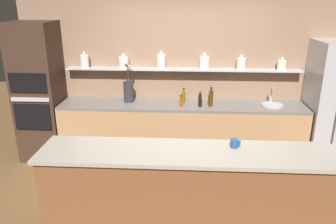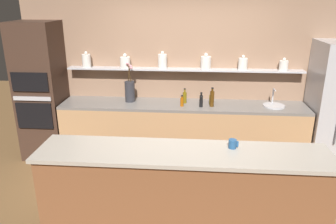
{
  "view_description": "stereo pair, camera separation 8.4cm",
  "coord_description": "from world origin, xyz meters",
  "px_view_note": "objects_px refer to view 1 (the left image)",
  "views": [
    {
      "loc": [
        0.0,
        -3.51,
        2.45
      ],
      "look_at": [
        -0.22,
        0.33,
        1.11
      ],
      "focal_mm": 35.0,
      "sensor_mm": 36.0,
      "label": 1
    },
    {
      "loc": [
        0.09,
        -3.51,
        2.45
      ],
      "look_at": [
        -0.22,
        0.33,
        1.11
      ],
      "focal_mm": 35.0,
      "sensor_mm": 36.0,
      "label": 2
    }
  ],
  "objects_px": {
    "flower_vase": "(128,91)",
    "bottle_sauce_0": "(200,102)",
    "oven_tower": "(39,92)",
    "bottle_spirit_3": "(211,98)",
    "coffee_mug": "(234,143)",
    "bottle_sauce_1": "(181,102)",
    "sink_fixture": "(272,104)",
    "bottle_oil_2": "(183,97)",
    "bottle_sauce_5": "(200,98)",
    "refrigerator": "(336,106)",
    "bottle_oil_4": "(210,99)"
  },
  "relations": [
    {
      "from": "refrigerator",
      "to": "bottle_sauce_5",
      "type": "height_order",
      "value": "refrigerator"
    },
    {
      "from": "sink_fixture",
      "to": "bottle_oil_4",
      "type": "bearing_deg",
      "value": 179.45
    },
    {
      "from": "bottle_sauce_0",
      "to": "bottle_oil_2",
      "type": "relative_size",
      "value": 0.7
    },
    {
      "from": "bottle_spirit_3",
      "to": "coffee_mug",
      "type": "bearing_deg",
      "value": -85.45
    },
    {
      "from": "refrigerator",
      "to": "flower_vase",
      "type": "bearing_deg",
      "value": 177.96
    },
    {
      "from": "refrigerator",
      "to": "bottle_sauce_0",
      "type": "bearing_deg",
      "value": -178.0
    },
    {
      "from": "sink_fixture",
      "to": "bottle_sauce_0",
      "type": "relative_size",
      "value": 1.96
    },
    {
      "from": "bottle_sauce_1",
      "to": "bottle_oil_4",
      "type": "distance_m",
      "value": 0.45
    },
    {
      "from": "oven_tower",
      "to": "flower_vase",
      "type": "distance_m",
      "value": 1.38
    },
    {
      "from": "oven_tower",
      "to": "bottle_sauce_5",
      "type": "distance_m",
      "value": 2.49
    },
    {
      "from": "sink_fixture",
      "to": "flower_vase",
      "type": "bearing_deg",
      "value": 178.37
    },
    {
      "from": "bottle_sauce_0",
      "to": "bottle_sauce_1",
      "type": "distance_m",
      "value": 0.28
    },
    {
      "from": "bottle_spirit_3",
      "to": "coffee_mug",
      "type": "xyz_separation_m",
      "value": [
        0.13,
        -1.63,
        0.02
      ]
    },
    {
      "from": "bottle_oil_4",
      "to": "bottle_sauce_5",
      "type": "distance_m",
      "value": 0.17
    },
    {
      "from": "sink_fixture",
      "to": "coffee_mug",
      "type": "distance_m",
      "value": 1.9
    },
    {
      "from": "bottle_oil_4",
      "to": "bottle_sauce_5",
      "type": "height_order",
      "value": "bottle_oil_4"
    },
    {
      "from": "flower_vase",
      "to": "bottle_sauce_0",
      "type": "distance_m",
      "value": 1.12
    },
    {
      "from": "oven_tower",
      "to": "flower_vase",
      "type": "relative_size",
      "value": 3.51
    },
    {
      "from": "flower_vase",
      "to": "bottle_sauce_0",
      "type": "relative_size",
      "value": 3.74
    },
    {
      "from": "bottle_sauce_1",
      "to": "bottle_sauce_5",
      "type": "distance_m",
      "value": 0.36
    },
    {
      "from": "bottle_oil_2",
      "to": "bottle_spirit_3",
      "type": "height_order",
      "value": "bottle_spirit_3"
    },
    {
      "from": "bottle_oil_2",
      "to": "bottle_sauce_5",
      "type": "height_order",
      "value": "bottle_oil_2"
    },
    {
      "from": "oven_tower",
      "to": "bottle_sauce_5",
      "type": "relative_size",
      "value": 13.24
    },
    {
      "from": "refrigerator",
      "to": "bottle_sauce_1",
      "type": "distance_m",
      "value": 2.29
    },
    {
      "from": "bottle_oil_4",
      "to": "flower_vase",
      "type": "bearing_deg",
      "value": 177.56
    },
    {
      "from": "flower_vase",
      "to": "bottle_spirit_3",
      "type": "relative_size",
      "value": 2.1
    },
    {
      "from": "sink_fixture",
      "to": "bottle_sauce_5",
      "type": "bearing_deg",
      "value": 174.81
    },
    {
      "from": "bottle_oil_2",
      "to": "bottle_sauce_0",
      "type": "bearing_deg",
      "value": -33.54
    },
    {
      "from": "oven_tower",
      "to": "bottle_sauce_0",
      "type": "relative_size",
      "value": 13.13
    },
    {
      "from": "refrigerator",
      "to": "bottle_sauce_5",
      "type": "relative_size",
      "value": 11.73
    },
    {
      "from": "bottle_oil_2",
      "to": "flower_vase",
      "type": "bearing_deg",
      "value": 178.93
    },
    {
      "from": "flower_vase",
      "to": "bottle_oil_2",
      "type": "relative_size",
      "value": 2.63
    },
    {
      "from": "flower_vase",
      "to": "bottle_oil_2",
      "type": "height_order",
      "value": "flower_vase"
    },
    {
      "from": "flower_vase",
      "to": "sink_fixture",
      "type": "distance_m",
      "value": 2.19
    },
    {
      "from": "oven_tower",
      "to": "coffee_mug",
      "type": "height_order",
      "value": "oven_tower"
    },
    {
      "from": "bottle_spirit_3",
      "to": "bottle_oil_4",
      "type": "bearing_deg",
      "value": 95.79
    },
    {
      "from": "sink_fixture",
      "to": "bottle_oil_2",
      "type": "bearing_deg",
      "value": 178.01
    },
    {
      "from": "bottle_sauce_1",
      "to": "coffee_mug",
      "type": "xyz_separation_m",
      "value": [
        0.57,
        -1.61,
        0.08
      ]
    },
    {
      "from": "flower_vase",
      "to": "bottle_sauce_1",
      "type": "height_order",
      "value": "flower_vase"
    },
    {
      "from": "refrigerator",
      "to": "bottle_oil_4",
      "type": "distance_m",
      "value": 1.85
    },
    {
      "from": "sink_fixture",
      "to": "bottle_sauce_5",
      "type": "xyz_separation_m",
      "value": [
        -1.08,
        0.1,
        0.04
      ]
    },
    {
      "from": "refrigerator",
      "to": "oven_tower",
      "type": "bearing_deg",
      "value": 179.53
    },
    {
      "from": "oven_tower",
      "to": "coffee_mug",
      "type": "distance_m",
      "value": 3.25
    },
    {
      "from": "flower_vase",
      "to": "bottle_oil_2",
      "type": "xyz_separation_m",
      "value": [
        0.85,
        -0.02,
        -0.08
      ]
    },
    {
      "from": "flower_vase",
      "to": "bottle_sauce_0",
      "type": "height_order",
      "value": "flower_vase"
    },
    {
      "from": "sink_fixture",
      "to": "oven_tower",
      "type": "bearing_deg",
      "value": -179.81
    },
    {
      "from": "bottle_sauce_1",
      "to": "coffee_mug",
      "type": "distance_m",
      "value": 1.71
    },
    {
      "from": "bottle_spirit_3",
      "to": "bottle_oil_4",
      "type": "height_order",
      "value": "bottle_spirit_3"
    },
    {
      "from": "bottle_sauce_1",
      "to": "oven_tower",
      "type": "bearing_deg",
      "value": 177.4
    },
    {
      "from": "oven_tower",
      "to": "bottle_spirit_3",
      "type": "xyz_separation_m",
      "value": [
        2.64,
        -0.08,
        -0.02
      ]
    }
  ]
}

